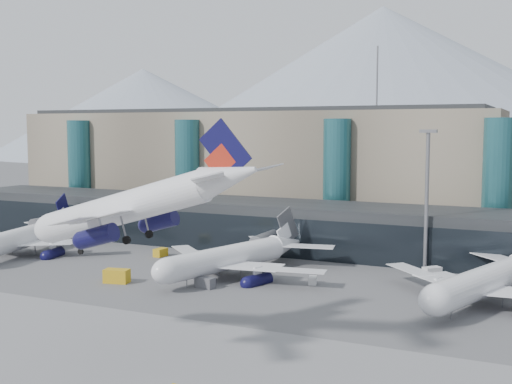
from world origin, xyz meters
TOP-DOWN VIEW (x-y plane):
  - ground at (0.00, 0.00)m, footprint 900.00×900.00m
  - runway_strip at (0.00, -15.00)m, footprint 400.00×40.00m
  - runway_markings at (-0.00, -15.00)m, footprint 128.00×1.00m
  - concourse at (-0.02, 57.73)m, footprint 170.00×27.00m
  - terminal_main at (-25.00, 90.00)m, footprint 130.00×30.00m
  - teal_towers at (-14.99, 74.01)m, footprint 116.40×19.40m
  - mountain_ridge at (15.97, 380.00)m, footprint 910.00×400.00m
  - lightmast_mid at (30.00, 48.00)m, footprint 3.00×1.20m
  - hero_jet at (9.69, -9.75)m, footprint 30.29×31.47m
  - jet_parked_left at (-48.30, 32.53)m, footprint 37.74×38.52m
  - jet_parked_mid at (0.64, 32.48)m, footprint 36.42×38.14m
  - jet_parked_right at (42.83, 32.48)m, footprint 36.59×38.85m
  - veh_b at (-21.04, 39.80)m, footprint 2.00×2.99m
  - veh_c at (-0.26, 21.09)m, footprint 3.35×2.07m
  - veh_d at (31.87, 44.37)m, footprint 3.36×3.41m
  - veh_f at (-57.45, 38.60)m, footprint 3.05×3.29m
  - veh_g at (14.75, 30.80)m, footprint 1.79×2.42m
  - veh_h at (-15.44, 18.00)m, footprint 4.50×2.98m

SIDE VIEW (x-z plane):
  - ground at x=0.00m, z-range 0.00..0.00m
  - runway_strip at x=0.00m, z-range 0.00..0.04m
  - runway_markings at x=0.00m, z-range 0.04..0.06m
  - veh_g at x=14.75m, z-range 0.00..1.26m
  - veh_b at x=-21.04m, z-range 0.00..1.64m
  - veh_f at x=-57.45m, z-range 0.00..1.65m
  - veh_c at x=-0.26m, z-range 0.00..1.75m
  - veh_d at x=31.87m, z-range 0.00..1.78m
  - veh_h at x=-15.44m, z-range 0.00..2.29m
  - jet_parked_mid at x=0.64m, z-range -1.49..10.75m
  - jet_parked_left at x=-48.30m, z-range -1.51..10.89m
  - jet_parked_right at x=42.83m, z-range -1.52..10.97m
  - concourse at x=-0.02m, z-range -0.03..9.97m
  - teal_towers at x=-14.99m, z-range -8.99..37.01m
  - lightmast_mid at x=30.00m, z-range 1.62..27.22m
  - terminal_main at x=-25.00m, z-range -0.06..30.94m
  - hero_jet at x=9.69m, z-range 13.31..23.44m
  - mountain_ridge at x=15.97m, z-range -9.26..100.74m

